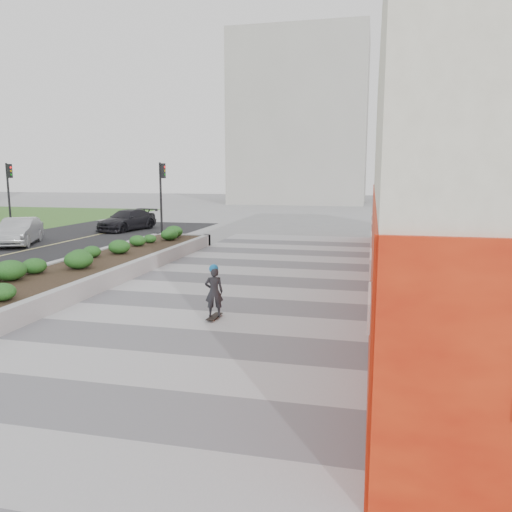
{
  "coord_description": "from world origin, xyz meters",
  "views": [
    {
      "loc": [
        3.93,
        -7.92,
        3.58
      ],
      "look_at": [
        0.52,
        6.74,
        1.1
      ],
      "focal_mm": 35.0,
      "sensor_mm": 36.0,
      "label": 1
    }
  ],
  "objects_px": {
    "car_dark": "(127,220)",
    "traffic_signal_far": "(9,188)",
    "skateboarder": "(214,291)",
    "planter": "(85,268)",
    "car_silver": "(19,232)",
    "traffic_signal_near": "(162,189)"
  },
  "relations": [
    {
      "from": "car_dark",
      "to": "traffic_signal_far",
      "type": "bearing_deg",
      "value": -128.27
    },
    {
      "from": "traffic_signal_far",
      "to": "skateboarder",
      "type": "bearing_deg",
      "value": -38.95
    },
    {
      "from": "planter",
      "to": "car_silver",
      "type": "xyz_separation_m",
      "value": [
        -8.01,
        6.91,
        0.27
      ]
    },
    {
      "from": "planter",
      "to": "car_dark",
      "type": "bearing_deg",
      "value": 112.27
    },
    {
      "from": "car_dark",
      "to": "car_silver",
      "type": "bearing_deg",
      "value": -94.78
    },
    {
      "from": "traffic_signal_far",
      "to": "skateboarder",
      "type": "relative_size",
      "value": 3.01
    },
    {
      "from": "skateboarder",
      "to": "car_dark",
      "type": "xyz_separation_m",
      "value": [
        -11.54,
        17.73,
        -0.05
      ]
    },
    {
      "from": "traffic_signal_far",
      "to": "planter",
      "type": "bearing_deg",
      "value": -42.46
    },
    {
      "from": "traffic_signal_near",
      "to": "car_dark",
      "type": "height_order",
      "value": "traffic_signal_near"
    },
    {
      "from": "traffic_signal_near",
      "to": "car_dark",
      "type": "xyz_separation_m",
      "value": [
        -4.12,
        3.79,
        -2.1
      ]
    },
    {
      "from": "planter",
      "to": "car_silver",
      "type": "distance_m",
      "value": 10.58
    },
    {
      "from": "planter",
      "to": "skateboarder",
      "type": "bearing_deg",
      "value": -31.1
    },
    {
      "from": "traffic_signal_near",
      "to": "skateboarder",
      "type": "distance_m",
      "value": 15.92
    },
    {
      "from": "traffic_signal_near",
      "to": "traffic_signal_far",
      "type": "relative_size",
      "value": 1.0
    },
    {
      "from": "planter",
      "to": "skateboarder",
      "type": "distance_m",
      "value": 6.65
    },
    {
      "from": "planter",
      "to": "car_dark",
      "type": "relative_size",
      "value": 3.96
    },
    {
      "from": "planter",
      "to": "traffic_signal_near",
      "type": "relative_size",
      "value": 4.29
    },
    {
      "from": "planter",
      "to": "traffic_signal_far",
      "type": "relative_size",
      "value": 4.29
    },
    {
      "from": "planter",
      "to": "traffic_signal_near",
      "type": "xyz_separation_m",
      "value": [
        -1.73,
        10.5,
        2.34
      ]
    },
    {
      "from": "planter",
      "to": "traffic_signal_far",
      "type": "distance_m",
      "value": 15.0
    },
    {
      "from": "car_dark",
      "to": "skateboarder",
      "type": "bearing_deg",
      "value": -45.42
    },
    {
      "from": "traffic_signal_far",
      "to": "car_silver",
      "type": "distance_m",
      "value": 4.73
    }
  ]
}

